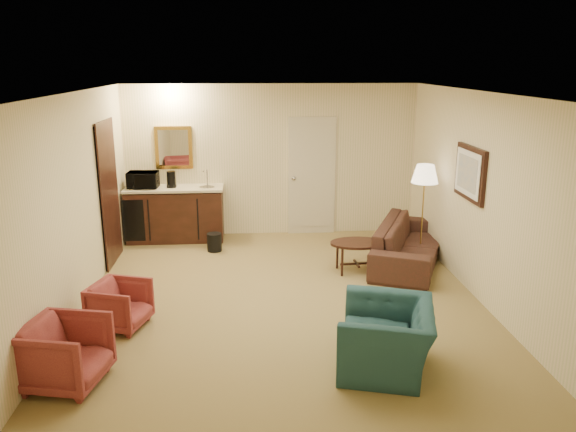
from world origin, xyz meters
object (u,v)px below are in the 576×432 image
waste_bin (214,242)px  teal_armchair (387,327)px  wetbar_cabinet (175,214)px  floor_lamp (422,213)px  coffee_table (357,257)px  microwave (143,178)px  rose_chair_near (120,303)px  rose_chair_far (65,350)px  coffee_maker (171,179)px  sofa (410,236)px

waste_bin → teal_armchair: bearing=-63.3°
wetbar_cabinet → teal_armchair: wetbar_cabinet is taller
floor_lamp → coffee_table: bearing=-159.3°
waste_bin → microwave: bearing=151.8°
teal_armchair → rose_chair_near: size_ratio=1.70×
rose_chair_far → wetbar_cabinet: bearing=6.1°
waste_bin → microwave: size_ratio=0.60×
floor_lamp → waste_bin: size_ratio=5.12×
rose_chair_near → coffee_table: 3.42m
wetbar_cabinet → coffee_table: (2.79, -1.72, -0.24)m
rose_chair_far → microwave: (0.00, 4.44, 0.73)m
coffee_maker → teal_armchair: bearing=-66.7°
sofa → coffee_table: sofa is taller
rose_chair_near → floor_lamp: floor_lamp is taller
rose_chair_far → teal_armchair: bearing=-76.2°
rose_chair_far → waste_bin: 3.99m
teal_armchair → coffee_maker: bearing=-134.0°
coffee_table → waste_bin: 2.37m
rose_chair_far → microwave: 4.50m
rose_chair_far → coffee_maker: coffee_maker is taller
rose_chair_near → microwave: bearing=21.9°
wetbar_cabinet → waste_bin: (0.68, -0.65, -0.31)m
microwave → floor_lamp: bearing=-13.8°
sofa → teal_armchair: teal_armchair is taller
wetbar_cabinet → rose_chair_far: wetbar_cabinet is taller
teal_armchair → coffee_table: (0.23, 2.66, -0.22)m
coffee_table → floor_lamp: (1.06, 0.40, 0.52)m
teal_armchair → microwave: (-3.06, 4.37, 0.64)m
microwave → teal_armchair: bearing=-52.1°
waste_bin → wetbar_cabinet: bearing=136.5°
teal_armchair → rose_chair_far: 3.06m
sofa → rose_chair_far: 5.13m
coffee_table → microwave: 3.80m
coffee_maker → coffee_table: bearing=-38.7°
waste_bin → coffee_maker: (-0.72, 0.64, 0.91)m
rose_chair_far → microwave: bearing=12.5°
wetbar_cabinet → teal_armchair: size_ratio=1.62×
rose_chair_near → waste_bin: 2.80m
floor_lamp → coffee_maker: size_ratio=5.52×
sofa → rose_chair_near: bearing=139.4°
floor_lamp → teal_armchair: bearing=-112.9°
microwave → coffee_maker: microwave is taller
teal_armchair → microwave: microwave is taller
sofa → waste_bin: 3.08m
rose_chair_near → waste_bin: size_ratio=2.04×
sofa → coffee_table: (-0.85, -0.30, -0.20)m
coffee_maker → sofa: bearing=-28.4°
sofa → coffee_table: 0.93m
sofa → rose_chair_near: sofa is taller
wetbar_cabinet → rose_chair_near: (-0.25, -3.28, -0.16)m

